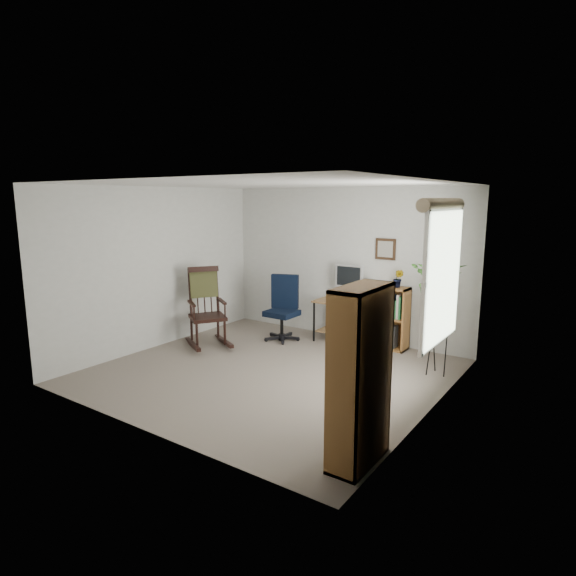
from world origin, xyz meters
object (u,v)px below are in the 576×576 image
Objects in this scene: rocking_chair at (207,307)px; low_bookshelf at (379,316)px; desk at (344,322)px; tall_bookshelf at (360,377)px; office_chair at (282,308)px.

rocking_chair is 2.61m from low_bookshelf.
desk is 2.13m from rocking_chair.
low_bookshelf is at bearing 111.24° from tall_bookshelf.
tall_bookshelf reaches higher than office_chair.
desk is at bearing 6.10° from office_chair.
low_bookshelf is at bearing -22.30° from rocking_chair.
low_bookshelf is (0.53, 0.12, 0.14)m from desk.
office_chair is at bearing -158.10° from low_bookshelf.
rocking_chair reaches higher than office_chair.
desk is 0.59× the size of tall_bookshelf.
tall_bookshelf reaches higher than rocking_chair.
low_bookshelf reaches higher than desk.
office_chair is (-0.88, -0.44, 0.19)m from desk.
rocking_chair is (-0.76, -0.88, 0.09)m from office_chair.
desk is 0.97× the size of low_bookshelf.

